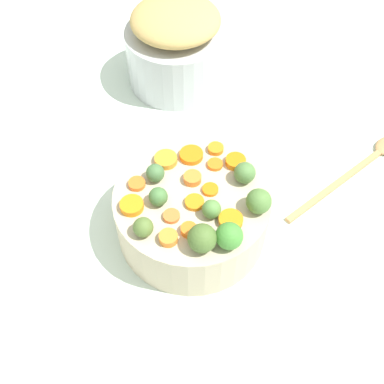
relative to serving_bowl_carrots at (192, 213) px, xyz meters
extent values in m
cube|color=silver|center=(-0.03, 0.03, -0.06)|extent=(2.40, 2.40, 0.02)
cylinder|color=#C2B294|center=(0.00, 0.00, 0.00)|extent=(0.25, 0.25, 0.10)
cylinder|color=#B8BBC0|center=(0.37, 0.13, 0.01)|extent=(0.21, 0.21, 0.12)
ellipsoid|color=tan|center=(0.37, 0.13, 0.10)|extent=(0.18, 0.18, 0.06)
cylinder|color=orange|center=(-0.09, 0.01, 0.05)|extent=(0.04, 0.04, 0.01)
cylinder|color=orange|center=(-0.04, 0.08, 0.05)|extent=(0.05, 0.05, 0.01)
cylinder|color=orange|center=(0.02, -0.03, 0.05)|extent=(0.04, 0.04, 0.01)
cylinder|color=orange|center=(0.08, -0.05, 0.05)|extent=(0.04, 0.04, 0.01)
cylinder|color=orange|center=(0.03, 0.01, 0.05)|extent=(0.03, 0.03, 0.01)
cylinder|color=orange|center=(0.07, -0.02, 0.05)|extent=(0.03, 0.03, 0.01)
cylinder|color=orange|center=(-0.07, -0.01, 0.05)|extent=(0.03, 0.03, 0.01)
cylinder|color=orange|center=(-0.01, -0.01, 0.05)|extent=(0.04, 0.04, 0.01)
cylinder|color=orange|center=(0.06, 0.06, 0.05)|extent=(0.04, 0.04, 0.01)
cylinder|color=orange|center=(0.00, 0.09, 0.05)|extent=(0.03, 0.03, 0.01)
cylinder|color=orange|center=(0.08, 0.02, 0.05)|extent=(0.04, 0.04, 0.01)
cylinder|color=orange|center=(-0.05, 0.02, 0.05)|extent=(0.04, 0.04, 0.01)
cylinder|color=orange|center=(-0.03, -0.07, 0.05)|extent=(0.04, 0.04, 0.01)
cylinder|color=orange|center=(0.10, -0.02, 0.05)|extent=(0.04, 0.04, 0.01)
sphere|color=#558540|center=(-0.03, -0.04, 0.06)|extent=(0.03, 0.03, 0.03)
sphere|color=#536E31|center=(-0.08, 0.05, 0.06)|extent=(0.03, 0.03, 0.03)
sphere|color=#47713F|center=(0.02, 0.06, 0.06)|extent=(0.03, 0.03, 0.03)
sphere|color=#47743C|center=(-0.02, 0.05, 0.06)|extent=(0.03, 0.03, 0.03)
sphere|color=#438934|center=(-0.07, -0.07, 0.07)|extent=(0.04, 0.04, 0.04)
sphere|color=#4C6B2F|center=(-0.08, -0.04, 0.07)|extent=(0.04, 0.04, 0.04)
sphere|color=#507A3E|center=(0.05, -0.07, 0.07)|extent=(0.03, 0.03, 0.03)
sphere|color=#527B3A|center=(0.00, -0.10, 0.07)|extent=(0.04, 0.04, 0.04)
cube|color=tan|center=(0.16, -0.24, -0.04)|extent=(0.21, 0.17, 0.01)
camera|label=1|loc=(-0.44, -0.11, 0.66)|focal=45.61mm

